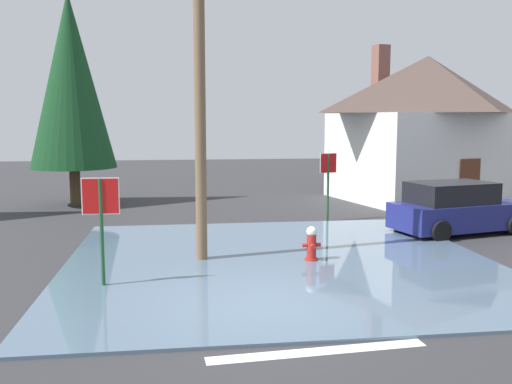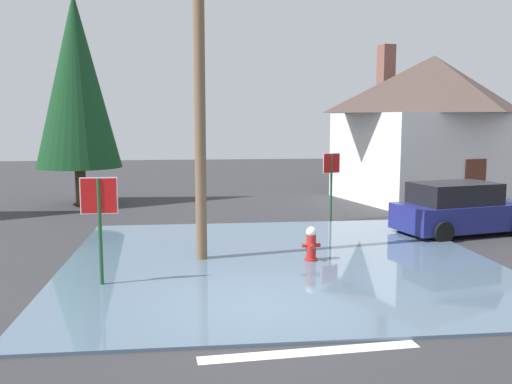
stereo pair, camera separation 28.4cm
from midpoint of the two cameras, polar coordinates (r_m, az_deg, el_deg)
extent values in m
cube|color=#2D2D30|center=(10.92, 0.02, -11.94)|extent=(80.00, 80.00, 0.10)
cube|color=#4C6075|center=(14.16, 1.86, -7.05)|extent=(10.57, 10.33, 0.06)
cube|color=silver|center=(9.04, 5.42, -15.85)|extent=(3.52, 0.56, 0.01)
cylinder|color=#1E4C28|center=(12.29, -16.06, -4.13)|extent=(0.08, 0.08, 2.34)
cube|color=white|center=(12.16, -16.19, -0.41)|extent=(0.78, 0.02, 0.78)
cube|color=red|center=(12.16, -16.19, -0.41)|extent=(0.74, 0.03, 0.74)
cylinder|color=#AD231E|center=(14.23, 5.07, -6.92)|extent=(0.33, 0.33, 0.11)
cylinder|color=#AD231E|center=(14.14, 5.09, -5.52)|extent=(0.24, 0.24, 0.60)
sphere|color=white|center=(14.07, 5.11, -4.03)|extent=(0.26, 0.26, 0.26)
cylinder|color=#AD231E|center=(14.10, 4.39, -5.42)|extent=(0.11, 0.10, 0.10)
cylinder|color=#AD231E|center=(14.18, 5.79, -5.37)|extent=(0.11, 0.10, 0.10)
cylinder|color=#AD231E|center=(13.97, 5.25, -5.55)|extent=(0.12, 0.11, 0.12)
cylinder|color=brown|center=(13.93, -6.32, 9.46)|extent=(0.28, 0.28, 8.15)
cylinder|color=#1E4C28|center=(19.77, 6.92, 0.44)|extent=(0.08, 0.08, 2.38)
cube|color=white|center=(19.69, 6.96, 2.94)|extent=(0.65, 0.27, 0.69)
cube|color=red|center=(19.69, 6.96, 2.94)|extent=(0.62, 0.27, 0.65)
cube|color=silver|center=(26.19, 16.49, 3.49)|extent=(8.22, 7.20, 3.84)
pyramid|color=#473833|center=(26.18, 16.74, 10.42)|extent=(8.88, 7.78, 2.49)
cube|color=brown|center=(26.03, 12.24, 11.95)|extent=(0.73, 0.73, 2.24)
cube|color=#592D1E|center=(24.08, 20.57, 0.81)|extent=(0.99, 0.30, 2.00)
cube|color=navy|center=(18.73, 19.53, -2.22)|extent=(4.49, 2.73, 0.80)
cube|color=black|center=(18.41, 18.83, -0.06)|extent=(2.81, 2.14, 0.65)
cylinder|color=black|center=(20.37, 20.89, -2.26)|extent=(0.67, 0.36, 0.64)
cylinder|color=black|center=(18.62, 14.33, -2.87)|extent=(0.67, 0.36, 0.64)
cylinder|color=black|center=(17.19, 17.83, -3.85)|extent=(0.67, 0.36, 0.64)
cylinder|color=#4C3823|center=(24.64, -18.24, 0.55)|extent=(0.44, 0.44, 1.57)
cone|color=#143D1E|center=(24.53, -18.65, 10.70)|extent=(3.48, 3.48, 7.14)
camera|label=1|loc=(0.14, -90.57, -0.07)|focal=39.30mm
camera|label=2|loc=(0.14, 89.43, 0.07)|focal=39.30mm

